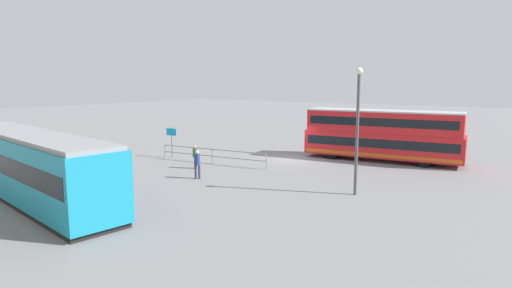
{
  "coord_description": "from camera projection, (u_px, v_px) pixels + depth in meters",
  "views": [
    {
      "loc": [
        -14.98,
        27.74,
        5.88
      ],
      "look_at": [
        -0.49,
        5.79,
        1.93
      ],
      "focal_mm": 29.35,
      "sensor_mm": 36.0,
      "label": 1
    }
  ],
  "objects": [
    {
      "name": "ground_plane",
      "position": [
        292.0,
        159.0,
        31.93
      ],
      "size": [
        160.0,
        160.0,
        0.0
      ],
      "primitive_type": "plane",
      "color": "gray"
    },
    {
      "name": "double_decker_bus",
      "position": [
        382.0,
        135.0,
        31.0
      ],
      "size": [
        11.47,
        3.57,
        3.77
      ],
      "color": "red",
      "rests_on": "ground"
    },
    {
      "name": "tram_yellow",
      "position": [
        31.0,
        165.0,
        20.71
      ],
      "size": [
        14.94,
        5.06,
        3.39
      ],
      "color": "teal",
      "rests_on": "ground"
    },
    {
      "name": "pedestrian_near_railing",
      "position": [
        195.0,
        155.0,
        28.35
      ],
      "size": [
        0.45,
        0.45,
        1.59
      ],
      "color": "#4C3F2D",
      "rests_on": "ground"
    },
    {
      "name": "pedestrian_crossing",
      "position": [
        197.0,
        162.0,
        25.35
      ],
      "size": [
        0.45,
        0.45,
        1.75
      ],
      "color": "#33384C",
      "rests_on": "ground"
    },
    {
      "name": "pedestrian_railing",
      "position": [
        212.0,
        153.0,
        30.07
      ],
      "size": [
        8.71,
        0.97,
        1.08
      ],
      "color": "gray",
      "rests_on": "ground"
    },
    {
      "name": "info_sign",
      "position": [
        172.0,
        137.0,
        32.49
      ],
      "size": [
        0.92,
        0.17,
        2.36
      ],
      "color": "slate",
      "rests_on": "ground"
    },
    {
      "name": "street_lamp",
      "position": [
        358.0,
        121.0,
        21.35
      ],
      "size": [
        0.36,
        0.36,
        6.57
      ],
      "color": "#4C4C51",
      "rests_on": "ground"
    }
  ]
}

